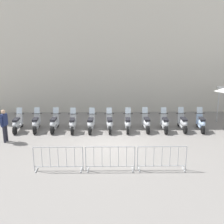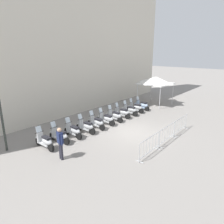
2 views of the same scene
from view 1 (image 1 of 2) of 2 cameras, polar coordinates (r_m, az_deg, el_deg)
name	(u,v)px [view 1 (image 1 of 2)]	position (r m, az deg, el deg)	size (l,w,h in m)	color
ground_plane	(110,147)	(15.35, -0.41, -6.55)	(120.00, 120.00, 0.00)	gray
building_facade	(109,3)	(21.79, -0.59, 19.57)	(28.00, 2.40, 14.50)	beige
motorcycle_0	(17,124)	(18.26, -17.18, -2.06)	(0.56, 1.72, 1.24)	black
motorcycle_1	(36,123)	(18.02, -13.93, -2.04)	(0.58, 1.72, 1.24)	black
motorcycle_2	(54,123)	(17.79, -10.68, -2.08)	(0.56, 1.72, 1.24)	black
motorcycle_3	(73,124)	(17.57, -7.32, -2.15)	(0.56, 1.73, 1.24)	black
motorcycle_4	(91,124)	(17.47, -3.93, -2.16)	(0.56, 1.72, 1.24)	black
motorcycle_5	(110,123)	(17.46, -0.45, -2.14)	(0.56, 1.73, 1.24)	black
motorcycle_6	(128,123)	(17.50, 2.96, -2.12)	(0.56, 1.72, 1.24)	black
motorcycle_7	(146,123)	(17.65, 6.38, -2.04)	(0.57, 1.73, 1.24)	black
motorcycle_8	(165,123)	(17.75, 9.76, -2.07)	(0.56, 1.72, 1.24)	black
motorcycle_9	(183,123)	(18.03, 13.02, -1.97)	(0.56, 1.73, 1.24)	black
motorcycle_10	(201,123)	(18.28, 16.21, -1.95)	(0.56, 1.72, 1.24)	black
barrier_segment_0	(58,159)	(13.01, -9.95, -8.59)	(2.06, 0.54, 1.07)	#B2B5B7
barrier_segment_1	(110,159)	(12.85, -0.33, -8.66)	(2.06, 0.54, 1.07)	#B2B5B7
barrier_segment_2	(162,158)	(13.04, 9.26, -8.50)	(2.06, 0.54, 1.07)	#B2B5B7
officer_near_row_end	(4,124)	(16.64, -19.38, -2.09)	(0.29, 0.54, 1.73)	#23232D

